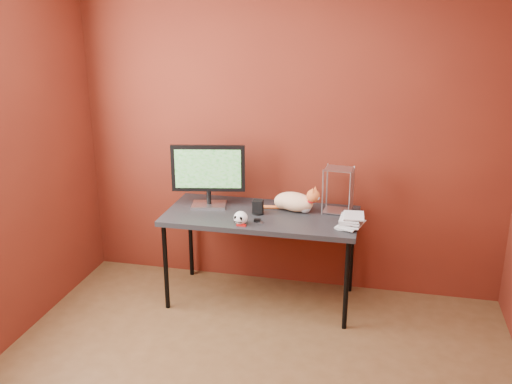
% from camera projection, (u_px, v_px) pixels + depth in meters
% --- Properties ---
extents(room, '(3.52, 3.52, 2.61)m').
position_uv_depth(room, '(235.00, 181.00, 2.94)').
color(room, '#51351B').
rests_on(room, ground).
extents(desk, '(1.50, 0.70, 0.75)m').
position_uv_depth(desk, '(261.00, 220.00, 4.47)').
color(desk, black).
rests_on(desk, ground).
extents(monitor, '(0.58, 0.24, 0.51)m').
position_uv_depth(monitor, '(208.00, 173.00, 4.53)').
color(monitor, '#B7B7BC').
rests_on(monitor, desk).
extents(cat, '(0.48, 0.25, 0.22)m').
position_uv_depth(cat, '(294.00, 201.00, 4.50)').
color(cat, orange).
rests_on(cat, desk).
extents(skull_mug, '(0.11, 0.11, 0.10)m').
position_uv_depth(skull_mug, '(241.00, 218.00, 4.22)').
color(skull_mug, white).
rests_on(skull_mug, desk).
extents(speaker, '(0.10, 0.10, 0.11)m').
position_uv_depth(speaker, '(258.00, 208.00, 4.44)').
color(speaker, black).
rests_on(speaker, desk).
extents(book_stack, '(0.21, 0.24, 1.00)m').
position_uv_depth(book_stack, '(345.00, 160.00, 4.08)').
color(book_stack, beige).
rests_on(book_stack, desk).
extents(wire_rack, '(0.23, 0.19, 0.36)m').
position_uv_depth(wire_rack, '(338.00, 190.00, 4.44)').
color(wire_rack, '#B7B7BC').
rests_on(wire_rack, desk).
extents(pocket_knife, '(0.07, 0.03, 0.01)m').
position_uv_depth(pocket_knife, '(241.00, 225.00, 4.21)').
color(pocket_knife, '#B50F0D').
rests_on(pocket_knife, desk).
extents(black_gadget, '(0.05, 0.03, 0.02)m').
position_uv_depth(black_gadget, '(257.00, 220.00, 4.29)').
color(black_gadget, black).
rests_on(black_gadget, desk).
extents(washer, '(0.04, 0.04, 0.00)m').
position_uv_depth(washer, '(260.00, 223.00, 4.27)').
color(washer, '#B7B7BC').
rests_on(washer, desk).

